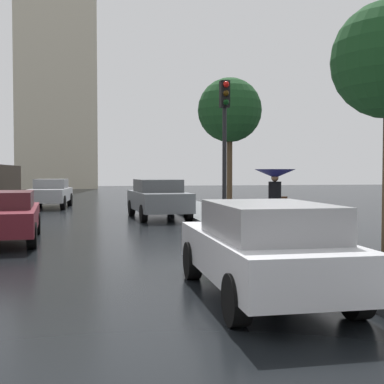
# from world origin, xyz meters

# --- Properties ---
(ground) EXTENTS (120.00, 120.00, 0.00)m
(ground) POSITION_xyz_m (0.00, 0.00, 0.00)
(ground) COLOR black
(car_grey_near_kerb) EXTENTS (2.11, 4.51, 1.48)m
(car_grey_near_kerb) POSITION_xyz_m (2.95, 14.52, 0.77)
(car_grey_near_kerb) COLOR slate
(car_grey_near_kerb) RESTS_ON ground
(car_white_mid_road) EXTENTS (1.72, 4.00, 1.34)m
(car_white_mid_road) POSITION_xyz_m (2.89, 1.91, 0.71)
(car_white_mid_road) COLOR silver
(car_white_mid_road) RESTS_ON ground
(car_silver_far_ahead) EXTENTS (1.99, 4.19, 1.41)m
(car_silver_far_ahead) POSITION_xyz_m (-1.59, 21.10, 0.73)
(car_silver_far_ahead) COLOR #B2B5BA
(car_silver_far_ahead) RESTS_ON ground
(car_maroon_behind_camera) EXTENTS (2.12, 4.45, 1.27)m
(car_maroon_behind_camera) POSITION_xyz_m (-1.79, 8.63, 0.67)
(car_maroon_behind_camera) COLOR maroon
(car_maroon_behind_camera) RESTS_ON ground
(pedestrian_with_umbrella_near) EXTENTS (1.15, 1.15, 1.70)m
(pedestrian_with_umbrella_near) POSITION_xyz_m (5.54, 8.70, 1.54)
(pedestrian_with_umbrella_near) COLOR black
(pedestrian_with_umbrella_near) RESTS_ON sidewalk_strip
(traffic_light) EXTENTS (0.26, 0.39, 4.21)m
(traffic_light) POSITION_xyz_m (4.20, 9.18, 3.06)
(traffic_light) COLOR black
(traffic_light) RESTS_ON sidewalk_strip
(street_tree_far) EXTENTS (2.97, 2.97, 6.13)m
(street_tree_far) POSITION_xyz_m (6.74, 18.10, 4.61)
(street_tree_far) COLOR #4C3823
(street_tree_far) RESTS_ON ground
(distant_tower) EXTENTS (8.47, 7.20, 20.06)m
(distant_tower) POSITION_xyz_m (-3.37, 52.11, 10.03)
(distant_tower) COLOR beige
(distant_tower) RESTS_ON ground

